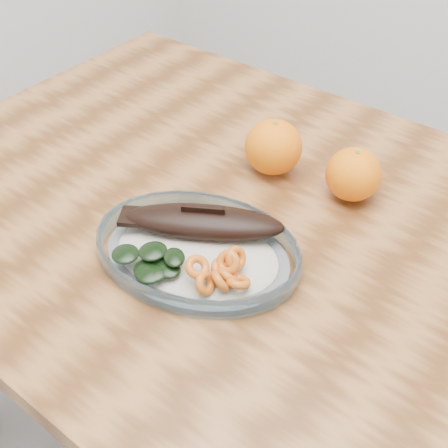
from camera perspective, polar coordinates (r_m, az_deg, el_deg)
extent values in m
cube|color=#593215|center=(0.85, 3.43, -0.49)|extent=(1.20, 0.80, 0.04)
cylinder|color=brown|center=(1.56, -6.29, 4.09)|extent=(0.06, 0.06, 0.71)
ellipsoid|color=white|center=(0.77, -2.73, -3.14)|extent=(0.60, 0.50, 0.01)
torus|color=#86B3D0|center=(0.76, -2.75, -2.60)|extent=(0.64, 0.64, 0.03)
ellipsoid|color=silver|center=(0.76, -2.77, -2.17)|extent=(0.53, 0.44, 0.02)
ellipsoid|color=black|center=(0.77, -2.14, 1.10)|extent=(0.23, 0.17, 0.04)
ellipsoid|color=black|center=(0.77, -2.12, 0.72)|extent=(0.19, 0.14, 0.02)
cube|color=black|center=(0.78, -9.17, 1.61)|extent=(0.06, 0.05, 0.01)
cube|color=black|center=(0.76, -2.17, 2.09)|extent=(0.05, 0.04, 0.02)
torus|color=#B84B0D|center=(0.70, -0.36, -4.92)|extent=(0.05, 0.04, 0.04)
torus|color=#B84B0D|center=(0.69, -1.93, -5.18)|extent=(0.03, 0.04, 0.04)
torus|color=#B84B0D|center=(0.70, 0.50, -4.35)|extent=(0.05, 0.04, 0.04)
torus|color=#B84B0D|center=(0.70, 1.46, -4.96)|extent=(0.05, 0.05, 0.03)
torus|color=#B84B0D|center=(0.71, 0.16, -4.10)|extent=(0.04, 0.04, 0.03)
torus|color=#B84B0D|center=(0.71, -0.24, -3.75)|extent=(0.04, 0.05, 0.04)
torus|color=#B84B0D|center=(0.70, 0.43, -3.01)|extent=(0.04, 0.03, 0.04)
torus|color=#B84B0D|center=(0.70, 1.22, -2.59)|extent=(0.03, 0.04, 0.04)
torus|color=#B84B0D|center=(0.69, -2.77, -3.47)|extent=(0.05, 0.05, 0.03)
ellipsoid|color=black|center=(0.72, -8.12, -3.72)|extent=(0.05, 0.05, 0.01)
ellipsoid|color=black|center=(0.73, -6.69, -2.40)|extent=(0.04, 0.03, 0.01)
ellipsoid|color=black|center=(0.71, -7.01, -4.13)|extent=(0.04, 0.04, 0.01)
ellipsoid|color=black|center=(0.71, -7.67, -4.15)|extent=(0.04, 0.04, 0.01)
ellipsoid|color=black|center=(0.72, -5.81, -3.72)|extent=(0.04, 0.03, 0.01)
ellipsoid|color=black|center=(0.74, -7.32, -2.04)|extent=(0.04, 0.04, 0.01)
ellipsoid|color=black|center=(0.73, -7.36, -1.86)|extent=(0.04, 0.05, 0.01)
ellipsoid|color=black|center=(0.73, -10.14, -2.12)|extent=(0.05, 0.05, 0.01)
ellipsoid|color=black|center=(0.72, -5.15, -2.50)|extent=(0.05, 0.04, 0.01)
sphere|color=orange|center=(0.90, 5.04, 7.79)|extent=(0.09, 0.09, 0.09)
sphere|color=orange|center=(0.87, 13.00, 4.93)|extent=(0.08, 0.08, 0.08)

